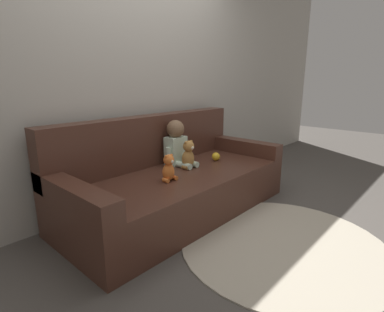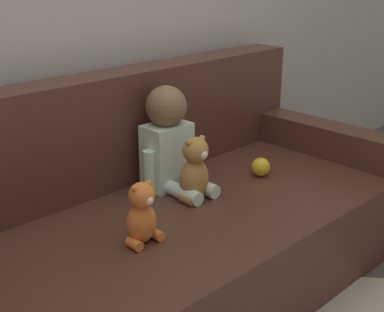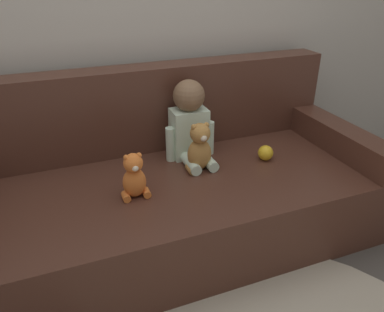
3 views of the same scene
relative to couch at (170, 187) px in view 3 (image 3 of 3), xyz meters
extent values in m
plane|color=#4C4742|center=(0.00, -0.07, -0.29)|extent=(12.00, 12.00, 0.00)
cube|color=#47281E|center=(0.00, -0.07, -0.09)|extent=(2.17, 0.97, 0.39)
cube|color=#47281E|center=(0.00, 0.32, 0.35)|extent=(2.17, 0.18, 0.49)
cube|color=#47281E|center=(1.01, -0.07, 0.18)|extent=(0.16, 0.97, 0.15)
cube|color=silver|center=(0.16, 0.13, 0.24)|extent=(0.20, 0.13, 0.28)
sphere|color=brown|center=(0.16, 0.13, 0.46)|extent=(0.17, 0.17, 0.17)
cylinder|color=silver|center=(0.11, -0.03, 0.13)|extent=(0.06, 0.17, 0.06)
cylinder|color=silver|center=(0.21, -0.03, 0.13)|extent=(0.06, 0.17, 0.06)
cylinder|color=silver|center=(0.05, 0.11, 0.20)|extent=(0.05, 0.05, 0.19)
cylinder|color=silver|center=(0.28, 0.11, 0.20)|extent=(0.05, 0.05, 0.19)
ellipsoid|color=#AD7A3D|center=(0.15, -0.04, 0.19)|extent=(0.13, 0.11, 0.17)
sphere|color=#AD7A3D|center=(0.15, -0.05, 0.32)|extent=(0.11, 0.11, 0.11)
sphere|color=#AD7A3D|center=(0.12, -0.05, 0.36)|extent=(0.03, 0.03, 0.03)
sphere|color=#AD7A3D|center=(0.19, -0.05, 0.36)|extent=(0.03, 0.03, 0.03)
sphere|color=beige|center=(0.15, -0.09, 0.31)|extent=(0.04, 0.04, 0.04)
cylinder|color=#AD7A3D|center=(0.10, -0.07, 0.13)|extent=(0.04, 0.07, 0.04)
cylinder|color=#AD7A3D|center=(0.21, -0.07, 0.13)|extent=(0.04, 0.07, 0.04)
ellipsoid|color=orange|center=(-0.23, -0.18, 0.18)|extent=(0.11, 0.09, 0.15)
sphere|color=orange|center=(-0.23, -0.18, 0.28)|extent=(0.09, 0.09, 0.09)
sphere|color=orange|center=(-0.26, -0.18, 0.32)|extent=(0.03, 0.03, 0.03)
sphere|color=orange|center=(-0.20, -0.18, 0.32)|extent=(0.03, 0.03, 0.03)
sphere|color=beige|center=(-0.23, -0.22, 0.28)|extent=(0.03, 0.03, 0.03)
cylinder|color=orange|center=(-0.28, -0.20, 0.12)|extent=(0.04, 0.06, 0.04)
cylinder|color=orange|center=(-0.18, -0.20, 0.12)|extent=(0.04, 0.06, 0.04)
sphere|color=gold|center=(0.54, -0.08, 0.15)|extent=(0.09, 0.09, 0.09)
camera|label=1|loc=(-1.85, -1.92, 0.93)|focal=28.00mm
camera|label=2|loc=(-1.25, -1.48, 1.04)|focal=50.00mm
camera|label=3|loc=(-0.52, -1.67, 1.09)|focal=35.00mm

